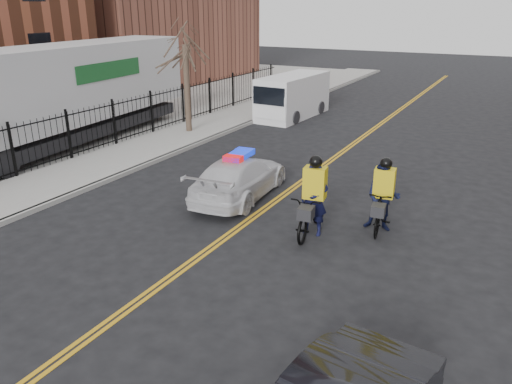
{
  "coord_description": "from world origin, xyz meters",
  "views": [
    {
      "loc": [
        6.46,
        -9.21,
        5.84
      ],
      "look_at": [
        0.71,
        1.42,
        1.3
      ],
      "focal_mm": 35.0,
      "sensor_mm": 36.0,
      "label": 1
    }
  ],
  "objects_px": {
    "cargo_van": "(292,97)",
    "police_cruiser": "(239,177)",
    "cyclist_far": "(382,202)",
    "semi_trailer": "(69,89)",
    "cyclist_near": "(314,207)"
  },
  "relations": [
    {
      "from": "cyclist_near",
      "to": "cyclist_far",
      "type": "distance_m",
      "value": 1.91
    },
    {
      "from": "semi_trailer",
      "to": "cyclist_far",
      "type": "relative_size",
      "value": 6.62
    },
    {
      "from": "cyclist_far",
      "to": "cargo_van",
      "type": "bearing_deg",
      "value": 117.41
    },
    {
      "from": "cyclist_near",
      "to": "semi_trailer",
      "type": "bearing_deg",
      "value": 157.05
    },
    {
      "from": "cargo_van",
      "to": "cyclist_near",
      "type": "height_order",
      "value": "cargo_van"
    },
    {
      "from": "police_cruiser",
      "to": "cyclist_far",
      "type": "height_order",
      "value": "cyclist_far"
    },
    {
      "from": "cargo_van",
      "to": "police_cruiser",
      "type": "bearing_deg",
      "value": -70.28
    },
    {
      "from": "cargo_van",
      "to": "cyclist_far",
      "type": "height_order",
      "value": "cargo_van"
    },
    {
      "from": "police_cruiser",
      "to": "cyclist_far",
      "type": "distance_m",
      "value": 4.72
    },
    {
      "from": "police_cruiser",
      "to": "cyclist_near",
      "type": "distance_m",
      "value": 3.49
    },
    {
      "from": "police_cruiser",
      "to": "semi_trailer",
      "type": "relative_size",
      "value": 0.34
    },
    {
      "from": "semi_trailer",
      "to": "cyclist_near",
      "type": "height_order",
      "value": "semi_trailer"
    },
    {
      "from": "cargo_van",
      "to": "cyclist_near",
      "type": "xyz_separation_m",
      "value": [
        6.8,
        -13.44,
        -0.34
      ]
    },
    {
      "from": "cargo_van",
      "to": "cyclist_far",
      "type": "distance_m",
      "value": 14.87
    },
    {
      "from": "semi_trailer",
      "to": "cargo_van",
      "type": "bearing_deg",
      "value": 52.35
    }
  ]
}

